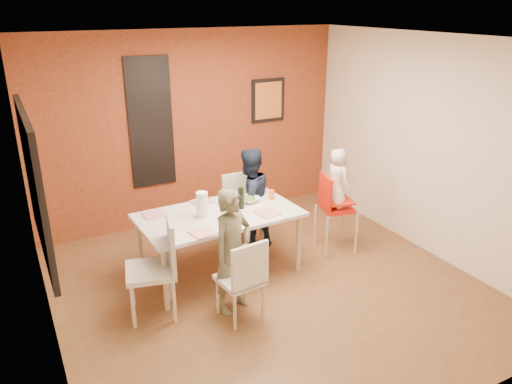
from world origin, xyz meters
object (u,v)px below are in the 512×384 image
child_near (233,251)px  wine_bottle (241,198)px  chair_far (241,205)px  child_far (249,200)px  dining_table (219,219)px  chair_left (159,262)px  toddler (337,178)px  paper_towel_roll (202,205)px  chair_near (244,276)px  high_chair (333,205)px

child_near → wine_bottle: (0.47, 0.76, 0.22)m
chair_far → child_far: size_ratio=0.69×
dining_table → chair_far: chair_far is taller
chair_far → chair_left: size_ratio=0.88×
toddler → paper_towel_roll: size_ratio=2.54×
chair_near → child_far: bearing=-124.9°
wine_bottle → paper_towel_roll: paper_towel_roll is taller
child_near → child_far: size_ratio=0.99×
chair_far → high_chair: size_ratio=0.90×
dining_table → chair_left: (-0.86, -0.48, -0.10)m
chair_left → paper_towel_roll: size_ratio=3.54×
chair_near → paper_towel_roll: paper_towel_roll is taller
chair_left → child_far: (1.46, 0.89, 0.08)m
chair_far → child_near: 1.60m
dining_table → paper_towel_roll: (-0.20, -0.01, 0.22)m
toddler → chair_far: bearing=45.7°
chair_left → high_chair: bearing=111.3°
child_near → paper_towel_roll: size_ratio=4.48×
chair_left → child_near: 0.74m
chair_left → high_chair: (2.38, 0.34, 0.03)m
child_near → paper_towel_roll: 0.78m
high_chair → child_far: bearing=72.3°
chair_near → child_far: 1.60m
child_far → paper_towel_roll: child_far is taller
dining_table → chair_left: bearing=-151.0°
paper_towel_roll → chair_near: bearing=-88.0°
chair_far → paper_towel_roll: 1.10m
child_near → child_far: 1.39m
child_far → wine_bottle: size_ratio=5.30×
high_chair → toddler: bearing=-98.9°
child_far → wine_bottle: bearing=38.0°
chair_left → wine_bottle: (1.15, 0.49, 0.30)m
chair_near → high_chair: size_ratio=0.86×
chair_left → toddler: 2.46m
child_near → toddler: bearing=-1.5°
paper_towel_roll → wine_bottle: bearing=2.5°
dining_table → child_near: child_near is taller
paper_towel_roll → child_near: bearing=-88.0°
chair_far → wine_bottle: size_ratio=3.65×
chair_far → wine_bottle: (-0.30, -0.63, 0.37)m
chair_far → high_chair: 1.21m
high_chair → paper_towel_roll: 1.74m
chair_near → child_near: child_near is taller
toddler → paper_towel_roll: (-1.74, 0.14, -0.08)m
chair_left → toddler: (2.40, 0.33, 0.40)m
chair_left → chair_near: bearing=67.0°
child_near → toddler: (1.72, 0.60, 0.32)m
toddler → chair_near: bearing=112.0°
high_chair → chair_far: bearing=62.3°
chair_near → high_chair: bearing=-159.4°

